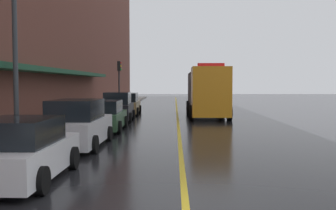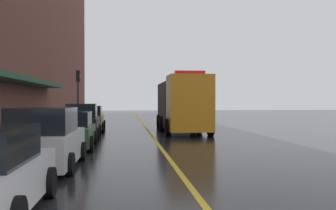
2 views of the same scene
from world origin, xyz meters
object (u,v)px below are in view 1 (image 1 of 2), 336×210
Objects in this scene: utility_truck at (207,92)px; traffic_light_near at (119,75)px; parked_car_4 at (127,104)px; parking_meter_1 at (5,129)px; parked_car_1 at (77,125)px; parked_car_3 at (118,108)px; parking_meter_0 at (95,105)px; parked_car_0 at (21,151)px; street_lamp_left at (15,29)px; parked_car_2 at (104,116)px.

utility_truck is 2.15× the size of traffic_light_near.
parked_car_4 is 3.49× the size of parking_meter_1.
parked_car_1 is 10.39m from parked_car_3.
parked_car_0 is at bearing -85.17° from parking_meter_0.
parked_car_1 is at bearing -82.05° from parking_meter_0.
street_lamp_left reaches higher than utility_truck.
parked_car_0 is 20.17m from utility_truck.
utility_truck is at bearing -105.78° from parked_car_4.
parked_car_2 is 0.47× the size of utility_truck.
parked_car_4 is at bearing -76.29° from traffic_light_near.
parking_meter_1 is (-7.49, -17.07, -0.72)m from utility_truck.
parking_meter_1 is at bearing 32.14° from parked_car_0.
utility_truck reaches higher than parking_meter_0.
parked_car_2 is 16.16m from traffic_light_near.
parked_car_1 is at bearing 178.21° from parked_car_3.
street_lamp_left reaches higher than parked_car_4.
parked_car_3 reaches higher than parking_meter_0.
street_lamp_left is (-2.10, -5.96, 3.66)m from parked_car_2.
parked_car_4 is at bearing -0.72° from parked_car_3.
parked_car_4 is 1.08× the size of traffic_light_near.
parking_meter_0 is at bearing 95.72° from parked_car_3.
parked_car_2 is 10.38m from parked_car_4.
utility_truck reaches higher than parked_car_3.
street_lamp_left is at bearing 171.96° from parked_car_4.
parked_car_4 is at bearing 75.25° from parking_meter_0.
traffic_light_near is at bearing 3.03° from parked_car_0.
parking_meter_1 is (-1.41, -18.67, 0.27)m from parked_car_4.
traffic_light_near is at bearing 6.07° from parked_car_3.
parked_car_1 is at bearing 20.64° from street_lamp_left.
utility_truck reaches higher than parking_meter_1.
traffic_light_near is at bearing 12.70° from parked_car_4.
parked_car_4 is 0.50× the size of utility_truck.
parking_meter_0 is 11.48m from street_lamp_left.
utility_truck is at bearing 66.31° from parking_meter_1.
street_lamp_left is 1.61× the size of traffic_light_near.
traffic_light_near reaches higher than parking_meter_1.
parked_car_4 reaches higher than parking_meter_0.
parked_car_1 is 4.16m from street_lamp_left.
parking_meter_0 is at bearing 16.04° from parked_car_2.
parked_car_1 is 3.42m from parking_meter_1.
parking_meter_1 is at bearing 169.20° from parked_car_2.
utility_truck reaches higher than parked_car_2.
parked_car_0 reaches higher than parked_car_2.
parking_meter_1 is at bearing 174.66° from parked_car_4.
parking_meter_0 is (-1.30, 15.40, 0.31)m from parked_car_0.
parked_car_3 is at bearing 83.73° from parking_meter_1.
traffic_light_near is (-1.43, 15.92, 2.41)m from parked_car_2.
parked_car_3 is 5.18m from parked_car_4.
traffic_light_near is (-1.42, 10.72, 2.29)m from parked_car_3.
traffic_light_near is (-1.36, 21.11, 2.31)m from parked_car_1.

